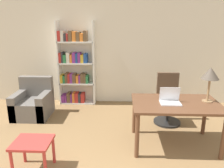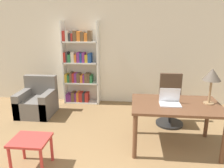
{
  "view_description": "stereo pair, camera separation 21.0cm",
  "coord_description": "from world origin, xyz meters",
  "px_view_note": "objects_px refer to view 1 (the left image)",
  "views": [
    {
      "loc": [
        0.03,
        -1.05,
        2.07
      ],
      "look_at": [
        -0.12,
        2.59,
        1.03
      ],
      "focal_mm": 35.0,
      "sensor_mm": 36.0,
      "label": 1
    },
    {
      "loc": [
        0.24,
        -1.03,
        2.07
      ],
      "look_at": [
        -0.12,
        2.59,
        1.03
      ],
      "focal_mm": 35.0,
      "sensor_mm": 36.0,
      "label": 2
    }
  ],
  "objects_px": {
    "desk": "(175,108)",
    "bookshelf": "(75,67)",
    "side_table_blue": "(33,147)",
    "table_lamp": "(210,74)",
    "laptop": "(170,100)",
    "office_chair": "(168,101)",
    "armchair": "(33,104)"
  },
  "relations": [
    {
      "from": "desk",
      "to": "bookshelf",
      "type": "bearing_deg",
      "value": 137.0
    },
    {
      "from": "desk",
      "to": "side_table_blue",
      "type": "height_order",
      "value": "desk"
    },
    {
      "from": "table_lamp",
      "to": "side_table_blue",
      "type": "height_order",
      "value": "table_lamp"
    },
    {
      "from": "laptop",
      "to": "desk",
      "type": "bearing_deg",
      "value": 10.56
    },
    {
      "from": "office_chair",
      "to": "side_table_blue",
      "type": "distance_m",
      "value": 2.8
    },
    {
      "from": "bookshelf",
      "to": "side_table_blue",
      "type": "bearing_deg",
      "value": -91.11
    },
    {
      "from": "armchair",
      "to": "bookshelf",
      "type": "bearing_deg",
      "value": 46.19
    },
    {
      "from": "desk",
      "to": "table_lamp",
      "type": "bearing_deg",
      "value": 7.73
    },
    {
      "from": "desk",
      "to": "office_chair",
      "type": "distance_m",
      "value": 0.96
    },
    {
      "from": "desk",
      "to": "table_lamp",
      "type": "height_order",
      "value": "table_lamp"
    },
    {
      "from": "desk",
      "to": "laptop",
      "type": "height_order",
      "value": "laptop"
    },
    {
      "from": "side_table_blue",
      "to": "desk",
      "type": "bearing_deg",
      "value": 20.13
    },
    {
      "from": "office_chair",
      "to": "side_table_blue",
      "type": "xyz_separation_m",
      "value": [
        -2.21,
        -1.71,
        -0.07
      ]
    },
    {
      "from": "armchair",
      "to": "table_lamp",
      "type": "bearing_deg",
      "value": -16.84
    },
    {
      "from": "laptop",
      "to": "table_lamp",
      "type": "height_order",
      "value": "table_lamp"
    },
    {
      "from": "table_lamp",
      "to": "office_chair",
      "type": "height_order",
      "value": "table_lamp"
    },
    {
      "from": "office_chair",
      "to": "side_table_blue",
      "type": "bearing_deg",
      "value": -142.27
    },
    {
      "from": "table_lamp",
      "to": "office_chair",
      "type": "bearing_deg",
      "value": 118.41
    },
    {
      "from": "desk",
      "to": "office_chair",
      "type": "relative_size",
      "value": 1.37
    },
    {
      "from": "side_table_blue",
      "to": "armchair",
      "type": "distance_m",
      "value": 2.04
    },
    {
      "from": "laptop",
      "to": "office_chair",
      "type": "xyz_separation_m",
      "value": [
        0.18,
        0.95,
        -0.38
      ]
    },
    {
      "from": "office_chair",
      "to": "bookshelf",
      "type": "relative_size",
      "value": 0.5
    },
    {
      "from": "laptop",
      "to": "bookshelf",
      "type": "xyz_separation_m",
      "value": [
        -1.99,
        1.97,
        0.13
      ]
    },
    {
      "from": "desk",
      "to": "side_table_blue",
      "type": "bearing_deg",
      "value": -159.87
    },
    {
      "from": "bookshelf",
      "to": "office_chair",
      "type": "bearing_deg",
      "value": -25.31
    },
    {
      "from": "armchair",
      "to": "bookshelf",
      "type": "xyz_separation_m",
      "value": [
        0.81,
        0.84,
        0.68
      ]
    },
    {
      "from": "laptop",
      "to": "table_lamp",
      "type": "bearing_deg",
      "value": 8.2
    },
    {
      "from": "table_lamp",
      "to": "office_chair",
      "type": "distance_m",
      "value": 1.25
    },
    {
      "from": "side_table_blue",
      "to": "bookshelf",
      "type": "distance_m",
      "value": 2.8
    },
    {
      "from": "desk",
      "to": "side_table_blue",
      "type": "distance_m",
      "value": 2.3
    },
    {
      "from": "office_chair",
      "to": "bookshelf",
      "type": "xyz_separation_m",
      "value": [
        -2.16,
        1.02,
        0.51
      ]
    },
    {
      "from": "laptop",
      "to": "office_chair",
      "type": "distance_m",
      "value": 1.04
    }
  ]
}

